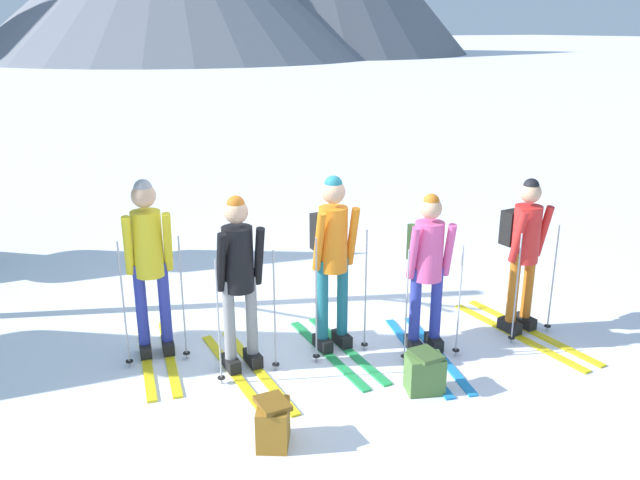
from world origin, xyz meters
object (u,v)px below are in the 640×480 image
object	(u,v)px
skier_in_pink	(427,266)
skier_in_red	(524,248)
backpack_on_snow_beside	(425,372)
skier_in_orange	(332,253)
backpack_on_snow_front	(273,423)
skier_in_black	(239,278)
skier_in_yellow	(149,258)

from	to	relation	value
skier_in_pink	skier_in_red	bearing A→B (deg)	-4.46
skier_in_pink	backpack_on_snow_beside	xyz separation A→B (m)	(-0.45, -0.64, -0.72)
skier_in_red	backpack_on_snow_beside	bearing A→B (deg)	-160.97
skier_in_orange	backpack_on_snow_front	size ratio (longest dim) A/B	4.50
skier_in_red	backpack_on_snow_front	world-z (taller)	skier_in_red
skier_in_black	skier_in_red	size ratio (longest dim) A/B	0.97
backpack_on_snow_front	skier_in_red	bearing A→B (deg)	11.82
backpack_on_snow_front	backpack_on_snow_beside	bearing A→B (deg)	3.69
skier_in_black	backpack_on_snow_beside	distance (m)	1.86
skier_in_yellow	skier_in_red	world-z (taller)	skier_in_yellow
skier_in_yellow	backpack_on_snow_front	xyz separation A→B (m)	(0.45, -1.88, -0.83)
skier_in_red	skier_in_black	bearing A→B (deg)	169.10
skier_in_yellow	backpack_on_snow_beside	distance (m)	2.77
skier_in_red	skier_in_orange	bearing A→B (deg)	164.24
backpack_on_snow_front	skier_in_pink	bearing A→B (deg)	20.73
skier_in_pink	skier_in_black	bearing A→B (deg)	165.01
skier_in_yellow	skier_in_black	world-z (taller)	skier_in_yellow
skier_in_black	skier_in_orange	bearing A→B (deg)	-0.55
skier_in_yellow	skier_in_red	bearing A→B (deg)	-19.06
skier_in_pink	backpack_on_snow_beside	size ratio (longest dim) A/B	4.38
skier_in_orange	skier_in_pink	distance (m)	0.93
skier_in_orange	backpack_on_snow_beside	distance (m)	1.42
skier_in_orange	backpack_on_snow_front	world-z (taller)	skier_in_orange
skier_in_red	backpack_on_snow_front	size ratio (longest dim) A/B	4.56
skier_in_yellow	backpack_on_snow_front	size ratio (longest dim) A/B	4.49
skier_in_black	skier_in_pink	distance (m)	1.81
skier_in_black	skier_in_red	xyz separation A→B (m)	(2.91, -0.56, 0.00)
skier_in_orange	skier_in_red	world-z (taller)	skier_in_orange
skier_in_yellow	skier_in_pink	distance (m)	2.67
skier_in_red	skier_in_pink	bearing A→B (deg)	175.54
skier_in_black	backpack_on_snow_front	distance (m)	1.43
skier_in_black	skier_in_pink	world-z (taller)	skier_in_black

